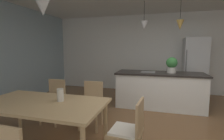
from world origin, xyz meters
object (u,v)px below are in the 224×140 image
at_px(dining_table, 42,106).
at_px(refrigerator, 194,68).
at_px(chair_far_right, 91,103).
at_px(chair_far_left, 54,100).
at_px(kitchen_island, 159,89).
at_px(vase_on_dining_table, 60,95).
at_px(chair_kitchen_end, 129,130).
at_px(potted_plant_on_island, 172,65).

xyz_separation_m(dining_table, refrigerator, (2.71, 3.71, 0.27)).
distance_m(dining_table, chair_far_right, 0.97).
bearing_deg(chair_far_left, chair_far_right, -0.00).
bearing_deg(dining_table, chair_far_left, 115.74).
bearing_deg(kitchen_island, vase_on_dining_table, -121.97).
bearing_deg(chair_kitchen_end, chair_far_right, 135.51).
relative_size(dining_table, potted_plant_on_island, 4.63).
xyz_separation_m(refrigerator, vase_on_dining_table, (-2.48, -3.59, -0.11)).
bearing_deg(potted_plant_on_island, chair_far_left, -146.79).
relative_size(dining_table, chair_far_left, 2.12).
bearing_deg(vase_on_dining_table, chair_far_left, 131.05).
relative_size(chair_far_left, potted_plant_on_island, 2.18).
height_order(dining_table, kitchen_island, kitchen_island).
bearing_deg(vase_on_dining_table, kitchen_island, 58.03).
height_order(dining_table, refrigerator, refrigerator).
xyz_separation_m(chair_kitchen_end, kitchen_island, (0.37, 2.40, -0.01)).
bearing_deg(vase_on_dining_table, refrigerator, 55.39).
xyz_separation_m(chair_kitchen_end, chair_far_right, (-0.88, 0.86, 0.00)).
xyz_separation_m(chair_far_left, chair_far_right, (0.83, -0.00, 0.00)).
distance_m(kitchen_island, vase_on_dining_table, 2.72).
relative_size(chair_far_left, vase_on_dining_table, 4.62).
distance_m(chair_kitchen_end, chair_far_right, 1.23).
xyz_separation_m(dining_table, chair_far_left, (-0.41, 0.86, -0.19)).
distance_m(chair_far_left, vase_on_dining_table, 1.05).
distance_m(chair_far_right, kitchen_island, 1.98).
bearing_deg(refrigerator, potted_plant_on_island, -120.62).
relative_size(chair_kitchen_end, chair_far_left, 1.00).
bearing_deg(chair_far_right, kitchen_island, 51.00).
xyz_separation_m(potted_plant_on_island, vase_on_dining_table, (-1.71, -2.29, -0.29)).
xyz_separation_m(chair_kitchen_end, chair_far_left, (-1.71, 0.86, 0.00)).
height_order(dining_table, potted_plant_on_island, potted_plant_on_island).
xyz_separation_m(kitchen_island, refrigerator, (1.05, 1.31, 0.46)).
height_order(chair_far_left, kitchen_island, kitchen_island).
relative_size(kitchen_island, potted_plant_on_island, 5.51).
distance_m(dining_table, chair_far_left, 0.97).
distance_m(chair_kitchen_end, potted_plant_on_island, 2.57).
distance_m(kitchen_island, refrigerator, 1.74).
bearing_deg(chair_kitchen_end, chair_far_left, 153.15).
distance_m(refrigerator, vase_on_dining_table, 4.37).
bearing_deg(potted_plant_on_island, chair_kitchen_end, -105.09).
relative_size(dining_table, chair_far_right, 2.12).
height_order(chair_kitchen_end, chair_far_right, same).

